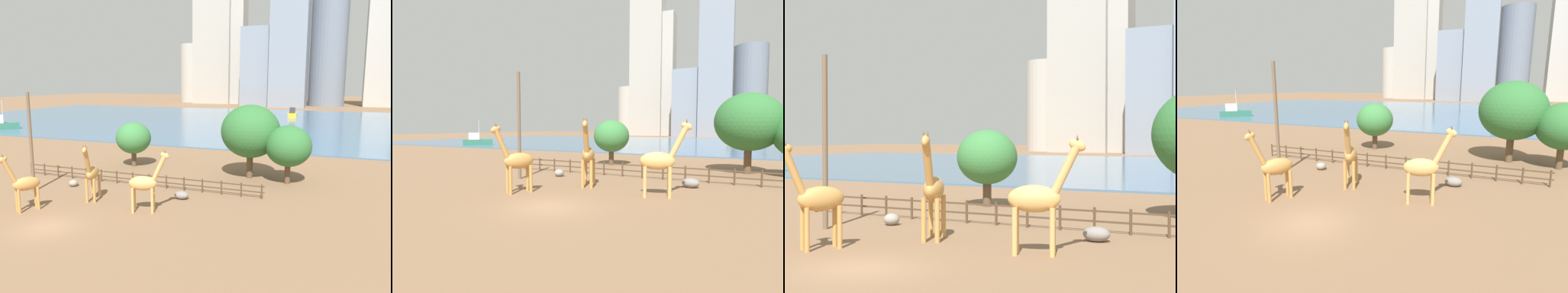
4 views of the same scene
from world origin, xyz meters
TOP-DOWN VIEW (x-y plane):
  - giraffe_tall at (-4.07, 2.16)m, footprint 1.95×2.91m
  - giraffe_companion at (4.94, 5.35)m, footprint 3.33×1.55m
  - giraffe_young at (-0.77, 6.37)m, footprint 1.73×3.40m
  - utility_pole at (-7.67, 6.80)m, footprint 0.28×0.28m
  - boulder_near_fence at (6.24, 9.49)m, footprint 1.28×0.94m
  - boulder_by_pole at (-5.32, 9.50)m, footprint 0.89×0.87m
  - enclosure_fence at (-0.04, 12.00)m, footprint 26.12×0.14m
  - tree_center_broad at (-4.41, 19.75)m, footprint 4.24×4.24m
  - skyline_block_central at (-39.82, 157.67)m, footprint 17.88×10.51m
  - skyline_block_left at (-30.51, 159.87)m, footprint 10.88×9.97m
  - skyline_block_wide at (-52.94, 166.05)m, footprint 14.60×14.60m
  - skyline_tower_far at (-15.83, 141.76)m, footprint 11.99×8.37m

SIDE VIEW (x-z plane):
  - boulder_by_pole at x=-5.32m, z-range 0.00..0.65m
  - boulder_near_fence at x=6.24m, z-range 0.00..0.71m
  - enclosure_fence at x=-0.04m, z-range 0.10..1.40m
  - giraffe_tall at x=-4.07m, z-range -0.16..4.61m
  - giraffe_companion at x=4.94m, z-range -0.15..4.86m
  - giraffe_young at x=-0.77m, z-range -0.16..5.03m
  - tree_center_broad at x=-4.41m, z-range 0.76..6.13m
  - utility_pole at x=-7.67m, z-range 0.00..9.24m
  - skyline_block_wide at x=-52.94m, z-range 0.00..29.12m
  - skyline_tower_far at x=-15.83m, z-range 0.00..32.75m
  - skyline_block_left at x=-30.51m, z-range 0.00..67.32m
  - skyline_block_central at x=-39.82m, z-range 0.00..83.62m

